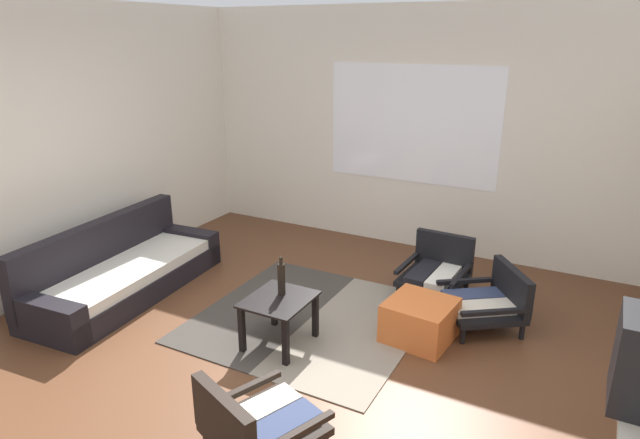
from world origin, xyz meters
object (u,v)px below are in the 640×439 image
at_px(couch, 122,272).
at_px(armchair_striped_foreground, 254,424).
at_px(ottoman_orange, 420,320).
at_px(glass_bottle, 281,278).
at_px(armchair_corner, 489,300).
at_px(coffee_table, 279,309).
at_px(armchair_by_window, 437,269).

bearing_deg(couch, armchair_striped_foreground, -27.12).
xyz_separation_m(ottoman_orange, glass_bottle, (-0.99, -0.53, 0.38)).
distance_m(couch, armchair_corner, 3.40).
bearing_deg(armchair_striped_foreground, couch, 152.88).
bearing_deg(couch, ottoman_orange, 10.85).
bearing_deg(armchair_corner, coffee_table, -141.51).
distance_m(armchair_striped_foreground, armchair_corner, 2.42).
height_order(coffee_table, armchair_corner, armchair_corner).
bearing_deg(armchair_by_window, glass_bottle, -120.30).
height_order(armchair_by_window, armchair_corner, armchair_by_window).
bearing_deg(glass_bottle, armchair_by_window, 59.70).
xyz_separation_m(coffee_table, armchair_corner, (1.41, 1.12, -0.09)).
height_order(armchair_by_window, armchair_striped_foreground, armchair_striped_foreground).
bearing_deg(couch, armchair_by_window, 28.72).
bearing_deg(armchair_striped_foreground, glass_bottle, 114.86).
bearing_deg(armchair_corner, glass_bottle, -143.89).
bearing_deg(glass_bottle, coffee_table, -75.10).
distance_m(coffee_table, armchair_striped_foreground, 1.26).
relative_size(armchair_by_window, glass_bottle, 2.01).
bearing_deg(couch, armchair_corner, 17.86).
bearing_deg(armchair_striped_foreground, armchair_by_window, 83.87).
distance_m(couch, ottoman_orange, 2.84).
relative_size(ottoman_orange, glass_bottle, 1.59).
distance_m(armchair_by_window, armchair_striped_foreground, 2.69).
relative_size(couch, coffee_table, 3.80).
height_order(couch, armchair_striped_foreground, couch).
distance_m(couch, coffee_table, 1.83).
distance_m(armchair_striped_foreground, ottoman_orange, 1.80).
xyz_separation_m(armchair_striped_foreground, armchair_corner, (0.86, 2.26, -0.02)).
height_order(armchair_striped_foreground, ottoman_orange, armchair_striped_foreground).
xyz_separation_m(armchair_striped_foreground, glass_bottle, (-0.56, 1.22, 0.30)).
bearing_deg(glass_bottle, ottoman_orange, 28.46).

